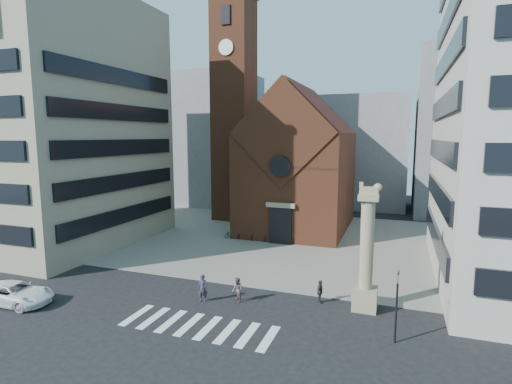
% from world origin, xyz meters
% --- Properties ---
extents(ground, '(120.00, 120.00, 0.00)m').
position_xyz_m(ground, '(0.00, 0.00, 0.00)').
color(ground, black).
rests_on(ground, ground).
extents(piazza, '(46.00, 30.00, 0.05)m').
position_xyz_m(piazza, '(0.00, 19.00, 0.03)').
color(piazza, gray).
rests_on(piazza, ground).
extents(zebra_crossing, '(10.20, 3.20, 0.01)m').
position_xyz_m(zebra_crossing, '(0.55, -3.00, 0.01)').
color(zebra_crossing, white).
rests_on(zebra_crossing, ground).
extents(church, '(12.00, 16.65, 18.00)m').
position_xyz_m(church, '(0.00, 25.04, 7.98)').
color(church, brown).
rests_on(church, ground).
extents(campanile, '(5.50, 5.50, 31.20)m').
position_xyz_m(campanile, '(-10.00, 28.00, 15.74)').
color(campanile, brown).
rests_on(campanile, ground).
extents(building_left, '(18.00, 20.00, 26.00)m').
position_xyz_m(building_left, '(-24.00, 10.00, 13.00)').
color(building_left, gray).
rests_on(building_left, ground).
extents(bg_block_left, '(16.00, 14.00, 22.00)m').
position_xyz_m(bg_block_left, '(-20.00, 40.00, 11.00)').
color(bg_block_left, gray).
rests_on(bg_block_left, ground).
extents(bg_block_mid, '(14.00, 12.00, 18.00)m').
position_xyz_m(bg_block_mid, '(6.00, 45.00, 9.00)').
color(bg_block_mid, gray).
rests_on(bg_block_mid, ground).
extents(bg_block_right, '(16.00, 14.00, 24.00)m').
position_xyz_m(bg_block_right, '(22.00, 42.00, 12.00)').
color(bg_block_right, gray).
rests_on(bg_block_right, ground).
extents(lion_column, '(1.63, 1.60, 8.68)m').
position_xyz_m(lion_column, '(10.01, 3.00, 3.46)').
color(lion_column, gray).
rests_on(lion_column, ground).
extents(traffic_light, '(0.13, 0.16, 4.30)m').
position_xyz_m(traffic_light, '(12.00, -1.00, 2.29)').
color(traffic_light, black).
rests_on(traffic_light, ground).
extents(white_car, '(5.61, 2.92, 1.51)m').
position_xyz_m(white_car, '(-13.11, -4.38, 0.75)').
color(white_car, white).
rests_on(white_car, ground).
extents(pedestrian_0, '(0.81, 0.63, 1.96)m').
position_xyz_m(pedestrian_0, '(-0.90, 0.41, 0.98)').
color(pedestrian_0, '#312B3B').
rests_on(pedestrian_0, ground).
extents(pedestrian_1, '(1.07, 1.09, 1.77)m').
position_xyz_m(pedestrian_1, '(1.44, 1.16, 0.88)').
color(pedestrian_1, '#645150').
rests_on(pedestrian_1, ground).
extents(pedestrian_2, '(0.57, 1.02, 1.65)m').
position_xyz_m(pedestrian_2, '(6.95, 3.00, 0.82)').
color(pedestrian_2, '#2B2D34').
rests_on(pedestrian_2, ground).
extents(scooter_0, '(1.30, 1.87, 0.93)m').
position_xyz_m(scooter_0, '(-6.16, 17.50, 0.52)').
color(scooter_0, black).
rests_on(scooter_0, piazza).
extents(scooter_1, '(1.16, 1.77, 1.04)m').
position_xyz_m(scooter_1, '(-4.60, 17.50, 0.57)').
color(scooter_1, black).
rests_on(scooter_1, piazza).
extents(scooter_2, '(1.30, 1.87, 0.93)m').
position_xyz_m(scooter_2, '(-3.03, 17.50, 0.52)').
color(scooter_2, black).
rests_on(scooter_2, piazza).
extents(scooter_3, '(1.16, 1.77, 1.04)m').
position_xyz_m(scooter_3, '(-1.47, 17.50, 0.57)').
color(scooter_3, black).
rests_on(scooter_3, piazza).
extents(scooter_4, '(1.30, 1.87, 0.93)m').
position_xyz_m(scooter_4, '(0.09, 17.50, 0.52)').
color(scooter_4, black).
rests_on(scooter_4, piazza).
extents(scooter_5, '(1.16, 1.77, 1.04)m').
position_xyz_m(scooter_5, '(1.65, 17.50, 0.57)').
color(scooter_5, black).
rests_on(scooter_5, piazza).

